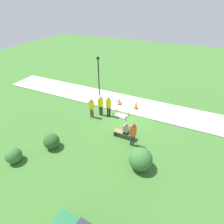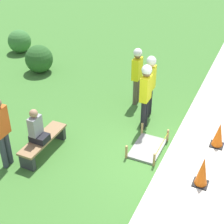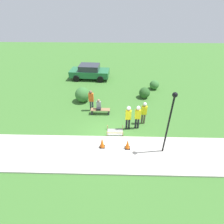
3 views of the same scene
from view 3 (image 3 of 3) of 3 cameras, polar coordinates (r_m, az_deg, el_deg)
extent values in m
plane|color=#3D702D|center=(12.29, -0.60, -8.25)|extent=(60.00, 60.00, 0.00)
cube|color=#BCB7AD|center=(11.14, -0.88, -13.38)|extent=(28.00, 3.11, 0.10)
cube|color=gray|center=(12.65, 0.99, -6.62)|extent=(1.11, 0.74, 0.06)
cube|color=tan|center=(12.29, -1.63, -7.12)|extent=(0.05, 0.05, 0.37)
cube|color=tan|center=(12.28, 3.59, -7.19)|extent=(0.05, 0.05, 0.37)
cube|color=tan|center=(12.85, -1.47, -4.98)|extent=(0.05, 0.05, 0.37)
cube|color=tan|center=(12.85, 3.50, -5.05)|extent=(0.05, 0.05, 0.37)
cube|color=yellow|center=(12.21, 0.99, -6.83)|extent=(1.11, 0.00, 0.04)
cube|color=black|center=(11.48, -3.19, -11.26)|extent=(0.34, 0.34, 0.02)
cone|color=orange|center=(11.21, -3.25, -9.88)|extent=(0.29, 0.29, 0.73)
cube|color=black|center=(11.43, 5.03, -11.61)|extent=(0.34, 0.34, 0.02)
cone|color=orange|center=(11.19, 5.12, -10.37)|extent=(0.29, 0.29, 0.66)
cube|color=#2D2D33|center=(14.60, -6.49, 0.09)|extent=(0.12, 0.40, 0.39)
cube|color=#2D2D33|center=(14.48, -1.07, 0.02)|extent=(0.12, 0.40, 0.39)
cube|color=olive|center=(14.40, -3.83, 0.80)|extent=(1.58, 0.44, 0.06)
cube|color=black|center=(14.35, -4.33, 1.21)|extent=(0.34, 0.44, 0.18)
cube|color=gray|center=(14.24, -4.36, 2.54)|extent=(0.36, 0.20, 0.50)
sphere|color=#A37A5B|center=(14.06, -4.42, 3.78)|extent=(0.21, 0.21, 0.21)
cylinder|color=brown|center=(13.49, 9.76, -2.15)|extent=(0.14, 0.14, 0.86)
cylinder|color=brown|center=(13.52, 10.51, -2.16)|extent=(0.14, 0.14, 0.86)
cube|color=yellow|center=(13.08, 10.46, 0.58)|extent=(0.40, 0.22, 0.68)
sphere|color=brown|center=(12.84, 10.66, 2.28)|extent=(0.23, 0.23, 0.23)
sphere|color=white|center=(12.81, 10.69, 2.53)|extent=(0.27, 0.27, 0.27)
cylinder|color=black|center=(12.92, 7.74, -3.65)|extent=(0.14, 0.14, 0.89)
cylinder|color=black|center=(12.94, 8.54, -3.65)|extent=(0.14, 0.14, 0.89)
cube|color=yellow|center=(12.47, 8.43, -0.74)|extent=(0.40, 0.22, 0.70)
sphere|color=tan|center=(12.22, 8.61, 1.09)|extent=(0.24, 0.24, 0.24)
sphere|color=white|center=(12.18, 8.63, 1.35)|extent=(0.28, 0.28, 0.28)
cylinder|color=black|center=(12.77, 4.77, -3.90)|extent=(0.14, 0.14, 0.90)
cylinder|color=black|center=(12.78, 5.58, -3.91)|extent=(0.14, 0.14, 0.90)
cube|color=yellow|center=(12.30, 5.36, -0.91)|extent=(0.40, 0.22, 0.71)
sphere|color=brown|center=(12.04, 5.48, 0.97)|extent=(0.24, 0.24, 0.24)
sphere|color=white|center=(12.00, 5.50, 1.24)|extent=(0.28, 0.28, 0.28)
cylinder|color=#383D47|center=(14.93, -6.99, 2.07)|extent=(0.14, 0.14, 0.91)
cylinder|color=#383D47|center=(14.91, -6.30, 2.06)|extent=(0.14, 0.14, 0.91)
cube|color=#E55B1E|center=(14.51, -6.85, 4.81)|extent=(0.40, 0.22, 0.72)
sphere|color=brown|center=(14.29, -6.98, 6.50)|extent=(0.25, 0.25, 0.25)
cylinder|color=black|center=(10.43, 17.77, -4.55)|extent=(0.10, 0.10, 3.86)
sphere|color=black|center=(9.37, 19.87, 5.29)|extent=(0.28, 0.28, 0.28)
cube|color=#236B3D|center=(21.15, -7.28, 12.57)|extent=(4.61, 2.28, 0.72)
cube|color=#2D333D|center=(20.93, -7.41, 14.27)|extent=(2.36, 1.89, 0.61)
cylinder|color=black|center=(21.95, -3.04, 12.58)|extent=(0.73, 0.29, 0.71)
cylinder|color=black|center=(20.13, -3.83, 10.56)|extent=(0.73, 0.29, 0.71)
cylinder|color=black|center=(22.50, -10.26, 12.64)|extent=(0.73, 0.29, 0.71)
cylinder|color=black|center=(20.74, -11.59, 10.65)|extent=(0.73, 0.29, 0.71)
sphere|color=#285623|center=(17.06, 10.57, 6.21)|extent=(1.03, 1.03, 1.03)
sphere|color=#387033|center=(18.99, 13.65, 8.61)|extent=(0.96, 0.96, 0.96)
sphere|color=#387033|center=(16.30, -9.60, 5.61)|extent=(1.36, 1.36, 1.36)
camera|label=1|loc=(21.52, -12.62, 33.55)|focal=28.00mm
camera|label=2|loc=(10.50, -40.48, 11.52)|focal=55.00mm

